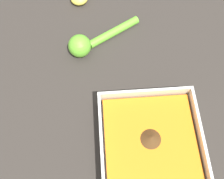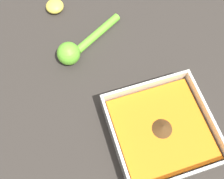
% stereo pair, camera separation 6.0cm
% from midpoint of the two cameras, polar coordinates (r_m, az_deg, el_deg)
% --- Properties ---
extents(ground_plane, '(4.00, 4.00, 0.00)m').
position_cam_midpoint_polar(ground_plane, '(0.60, 2.79, -9.54)').
color(ground_plane, '#332D28').
extents(square_dish, '(0.21, 0.21, 0.06)m').
position_cam_midpoint_polar(square_dish, '(0.58, 7.64, -9.24)').
color(square_dish, silver).
rests_on(square_dish, ground_plane).
extents(lemon_squeezer, '(0.13, 0.19, 0.06)m').
position_cam_midpoint_polar(lemon_squeezer, '(0.67, -10.32, 8.61)').
color(lemon_squeezer, '#6BC633').
rests_on(lemon_squeezer, ground_plane).
extents(lemon_half, '(0.05, 0.05, 0.03)m').
position_cam_midpoint_polar(lemon_half, '(0.78, -14.61, 16.94)').
color(lemon_half, '#EFDB4C').
rests_on(lemon_half, ground_plane).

